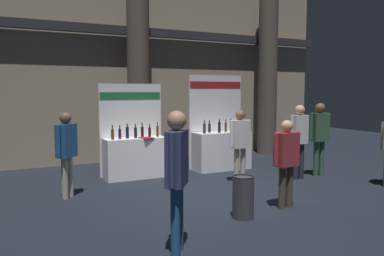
% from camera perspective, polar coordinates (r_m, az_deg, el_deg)
% --- Properties ---
extents(ground_plane, '(27.04, 27.04, 0.00)m').
position_cam_1_polar(ground_plane, '(7.69, 1.37, -10.21)').
color(ground_plane, black).
extents(hall_colonnade, '(13.52, 1.32, 6.93)m').
position_cam_1_polar(hall_colonnade, '(11.63, -9.09, 11.66)').
color(hall_colonnade, gray).
rests_on(hall_colonnade, ground_plane).
extents(exhibitor_booth_0, '(1.57, 0.73, 2.26)m').
position_cam_1_polar(exhibitor_booth_0, '(9.40, -8.46, -3.74)').
color(exhibitor_booth_0, white).
rests_on(exhibitor_booth_0, ground_plane).
extents(exhibitor_booth_1, '(1.60, 0.66, 2.51)m').
position_cam_1_polar(exhibitor_booth_1, '(10.29, 4.28, -2.68)').
color(exhibitor_booth_1, white).
rests_on(exhibitor_booth_1, ground_plane).
extents(trash_bin, '(0.35, 0.35, 0.71)m').
position_cam_1_polar(trash_bin, '(6.44, 7.62, -10.12)').
color(trash_bin, '#38383D').
rests_on(trash_bin, ground_plane).
extents(visitor_1, '(0.43, 0.50, 1.84)m').
position_cam_1_polar(visitor_1, '(4.88, -2.26, -5.96)').
color(visitor_1, navy).
rests_on(visitor_1, ground_plane).
extents(visitor_3, '(0.49, 0.28, 1.76)m').
position_cam_1_polar(visitor_3, '(9.38, 15.65, -1.06)').
color(visitor_3, '#23232D').
rests_on(visitor_3, ground_plane).
extents(visitor_4, '(0.58, 0.28, 1.57)m').
position_cam_1_polar(visitor_4, '(7.01, 13.85, -4.05)').
color(visitor_4, '#47382D').
rests_on(visitor_4, ground_plane).
extents(visitor_5, '(0.45, 0.45, 1.68)m').
position_cam_1_polar(visitor_5, '(7.82, -18.16, -2.70)').
color(visitor_5, '#ADA393').
rests_on(visitor_5, ground_plane).
extents(visitor_6, '(0.58, 0.30, 1.79)m').
position_cam_1_polar(visitor_6, '(9.89, 18.42, -0.54)').
color(visitor_6, '#33563D').
rests_on(visitor_6, ground_plane).
extents(visitor_8, '(0.56, 0.27, 1.65)m').
position_cam_1_polar(visitor_8, '(8.79, 7.16, -1.69)').
color(visitor_8, '#ADA393').
rests_on(visitor_8, ground_plane).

